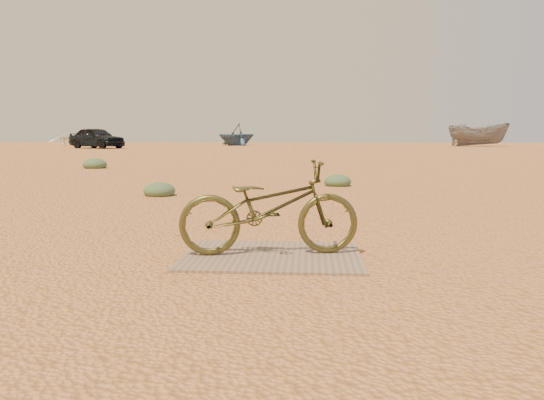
# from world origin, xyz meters

# --- Properties ---
(ground) EXTENTS (120.00, 120.00, 0.00)m
(ground) POSITION_xyz_m (0.00, 0.00, 0.00)
(ground) COLOR #D58650
(ground) RESTS_ON ground
(plywood_board) EXTENTS (1.45, 1.10, 0.02)m
(plywood_board) POSITION_xyz_m (-0.20, 0.10, 0.01)
(plywood_board) COLOR #876957
(plywood_board) RESTS_ON ground
(bicycle) EXTENTS (1.52, 0.73, 0.77)m
(bicycle) POSITION_xyz_m (-0.23, 0.13, 0.41)
(bicycle) COLOR #46431F
(bicycle) RESTS_ON plywood_board
(car) EXTENTS (4.68, 3.58, 1.49)m
(car) POSITION_xyz_m (-14.97, 32.59, 0.74)
(car) COLOR black
(car) RESTS_ON ground
(boat_near_left) EXTENTS (7.05, 7.17, 1.22)m
(boat_near_left) POSITION_xyz_m (-20.51, 42.00, 0.61)
(boat_near_left) COLOR white
(boat_near_left) RESTS_ON ground
(boat_far_left) EXTENTS (4.88, 4.86, 1.95)m
(boat_far_left) POSITION_xyz_m (-6.32, 42.25, 0.97)
(boat_far_left) COLOR #38597C
(boat_far_left) RESTS_ON ground
(boat_mid_right) EXTENTS (5.01, 2.03, 1.92)m
(boat_mid_right) POSITION_xyz_m (13.88, 40.66, 0.96)
(boat_mid_right) COLOR slate
(boat_mid_right) RESTS_ON ground
(kale_a) EXTENTS (0.52, 0.52, 0.28)m
(kale_a) POSITION_xyz_m (-2.35, 4.33, 0.00)
(kale_a) COLOR #496544
(kale_a) RESTS_ON ground
(kale_b) EXTENTS (0.52, 0.52, 0.29)m
(kale_b) POSITION_xyz_m (0.64, 6.20, 0.00)
(kale_b) COLOR #496544
(kale_b) RESTS_ON ground
(kale_c) EXTENTS (0.69, 0.69, 0.38)m
(kale_c) POSITION_xyz_m (-6.22, 11.06, 0.00)
(kale_c) COLOR #496544
(kale_c) RESTS_ON ground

